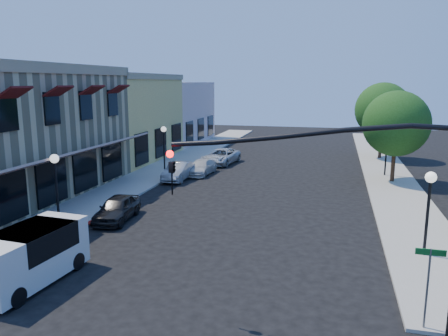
% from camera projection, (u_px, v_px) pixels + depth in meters
% --- Properties ---
extents(ground, '(120.00, 120.00, 0.00)m').
position_uv_depth(ground, '(150.00, 336.00, 12.29)').
color(ground, black).
rests_on(ground, ground).
extents(sidewalk_left, '(3.50, 50.00, 0.12)m').
position_uv_depth(sidewalk_left, '(183.00, 159.00, 40.07)').
color(sidewalk_left, '#9B988D').
rests_on(sidewalk_left, ground).
extents(sidewalk_right, '(3.50, 50.00, 0.12)m').
position_uv_depth(sidewalk_right, '(384.00, 169.00, 35.78)').
color(sidewalk_right, '#9B988D').
rests_on(sidewalk_right, ground).
extents(curb_red_strip, '(0.25, 10.00, 0.06)m').
position_uv_depth(curb_red_strip, '(88.00, 227.00, 21.59)').
color(curb_red_strip, maroon).
rests_on(curb_red_strip, ground).
extents(yellow_stucco_building, '(10.00, 12.00, 7.60)m').
position_uv_depth(yellow_stucco_building, '(109.00, 118.00, 40.06)').
color(yellow_stucco_building, tan).
rests_on(yellow_stucco_building, ground).
extents(pink_stucco_building, '(10.00, 12.00, 7.00)m').
position_uv_depth(pink_stucco_building, '(160.00, 112.00, 51.51)').
color(pink_stucco_building, '#D3A59F').
rests_on(pink_stucco_building, ground).
extents(street_tree_a, '(4.56, 4.56, 6.48)m').
position_uv_depth(street_tree_a, '(396.00, 124.00, 30.22)').
color(street_tree_a, '#342414').
rests_on(street_tree_a, ground).
extents(street_tree_b, '(4.94, 4.94, 7.02)m').
position_uv_depth(street_tree_b, '(383.00, 110.00, 39.65)').
color(street_tree_b, '#342414').
rests_on(street_tree_b, ground).
extents(signal_mast_arm, '(8.01, 0.39, 6.00)m').
position_uv_depth(signal_mast_arm, '(374.00, 196.00, 11.48)').
color(signal_mast_arm, black).
rests_on(signal_mast_arm, ground).
extents(street_name_sign, '(0.80, 0.06, 2.50)m').
position_uv_depth(street_name_sign, '(428.00, 276.00, 12.21)').
color(street_name_sign, '#595B5E').
rests_on(street_name_sign, ground).
extents(lamppost_left_near, '(0.44, 0.44, 3.57)m').
position_uv_depth(lamppost_left_near, '(55.00, 171.00, 21.45)').
color(lamppost_left_near, black).
rests_on(lamppost_left_near, ground).
extents(lamppost_left_far, '(0.44, 0.44, 3.57)m').
position_uv_depth(lamppost_left_far, '(164.00, 137.00, 34.75)').
color(lamppost_left_far, black).
rests_on(lamppost_left_far, ground).
extents(lamppost_right_near, '(0.44, 0.44, 3.57)m').
position_uv_depth(lamppost_right_near, '(430.00, 192.00, 17.27)').
color(lamppost_right_near, black).
rests_on(lamppost_right_near, ground).
extents(lamppost_right_far, '(0.44, 0.44, 3.57)m').
position_uv_depth(lamppost_right_far, '(387.00, 141.00, 32.47)').
color(lamppost_right_far, black).
rests_on(lamppost_right_far, ground).
extents(white_van, '(2.23, 4.53, 1.95)m').
position_uv_depth(white_van, '(27.00, 254.00, 15.28)').
color(white_van, silver).
rests_on(white_van, ground).
extents(parked_car_a, '(1.85, 3.86, 1.27)m').
position_uv_depth(parked_car_a, '(117.00, 208.00, 22.48)').
color(parked_car_a, black).
rests_on(parked_car_a, ground).
extents(parked_car_b, '(1.41, 3.91, 1.28)m').
position_uv_depth(parked_car_b, '(178.00, 171.00, 31.74)').
color(parked_car_b, '#999B9E').
rests_on(parked_car_b, ground).
extents(parked_car_c, '(1.79, 3.94, 1.12)m').
position_uv_depth(parked_car_c, '(201.00, 167.00, 33.70)').
color(parked_car_c, '#B8B8B6').
rests_on(parked_car_c, ground).
extents(parked_car_d, '(2.75, 4.93, 1.30)m').
position_uv_depth(parked_car_d, '(221.00, 156.00, 38.04)').
color(parked_car_d, silver).
rests_on(parked_car_d, ground).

